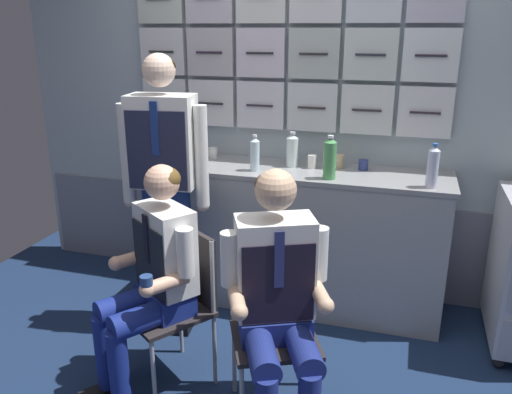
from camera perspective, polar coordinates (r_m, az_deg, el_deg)
name	(u,v)px	position (r m, az deg, el deg)	size (l,w,h in m)	color
galley_bulkhead	(298,134)	(3.63, 4.63, 6.99)	(4.20, 0.14, 2.19)	#A2B2B8
galley_counter	(309,238)	(3.53, 5.90, -4.59)	(1.79, 0.53, 0.96)	#979A9C
folding_chair_left	(181,291)	(2.81, -8.28, -10.23)	(0.56, 0.56, 0.84)	#A8AAAF
crew_member_left	(152,274)	(2.68, -11.47, -8.35)	(0.59, 0.65, 1.22)	black
folding_chair_right	(271,311)	(2.60, 1.71, -12.57)	(0.53, 0.53, 0.84)	#A8AAAF
crew_member_right	(278,295)	(2.37, 2.40, -10.80)	(0.57, 0.69, 1.26)	black
crew_member_standing	(164,172)	(3.12, -10.12, 2.77)	(0.54, 0.30, 1.72)	black
water_bottle_short	(330,158)	(3.17, 8.18, 4.25)	(0.08, 0.08, 0.27)	#4E9C57
water_bottle_clear	(293,150)	(3.43, 4.10, 5.18)	(0.08, 0.08, 0.23)	silver
water_bottle_tall	(255,154)	(3.32, -0.13, 4.79)	(0.06, 0.06, 0.24)	silver
sparkling_bottle_green	(433,167)	(3.13, 19.01, 3.17)	(0.07, 0.07, 0.26)	silver
coffee_cup_white	(363,165)	(3.43, 11.80, 3.55)	(0.06, 0.06, 0.07)	navy
paper_cup_blue	(213,153)	(3.69, -4.80, 4.94)	(0.07, 0.07, 0.07)	white
paper_cup_tan	(312,161)	(3.41, 6.22, 3.96)	(0.06, 0.06, 0.09)	white
espresso_cup_small	(339,161)	(3.45, 9.17, 3.98)	(0.07, 0.07, 0.09)	tan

